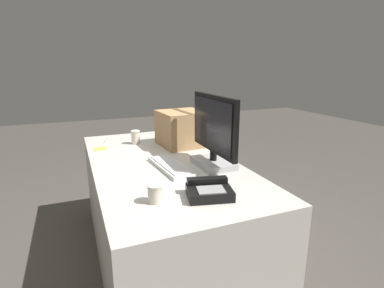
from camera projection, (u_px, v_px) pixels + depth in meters
ground_plane at (164, 256)px, 2.20m from camera, size 12.00×12.00×0.00m
office_desk at (163, 211)px, 2.10m from camera, size 1.80×0.90×0.74m
monitor at (213, 135)px, 1.85m from camera, size 0.55×0.20×0.45m
keyboard at (170, 166)px, 1.86m from camera, size 0.44×0.18×0.03m
desk_phone at (209, 191)px, 1.46m from camera, size 0.21×0.25×0.08m
paper_cup_left at (135, 137)px, 2.42m from camera, size 0.07×0.07×0.11m
paper_cup_right at (155, 193)px, 1.39m from camera, size 0.08×0.08×0.09m
spoon at (106, 141)px, 2.51m from camera, size 0.17×0.07×0.00m
cardboard_box at (182, 128)px, 2.37m from camera, size 0.38×0.37×0.27m
sticky_note_pad at (100, 149)px, 2.28m from camera, size 0.09×0.09×0.01m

